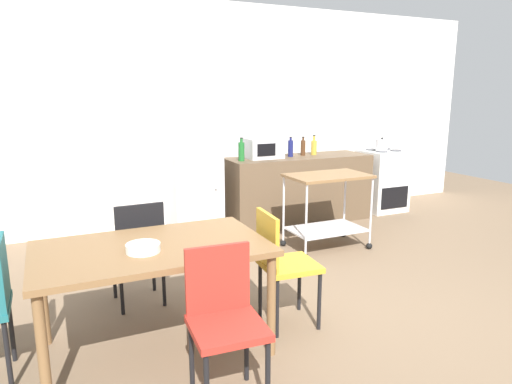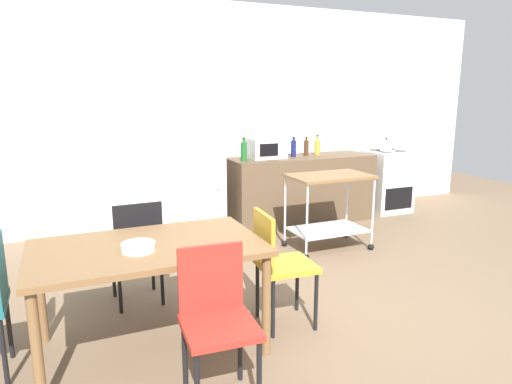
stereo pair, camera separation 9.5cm
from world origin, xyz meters
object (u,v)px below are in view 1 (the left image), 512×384
at_px(bottle_soda, 241,151).
at_px(bottle_sesame_oil, 303,147).
at_px(kitchen_cart, 327,199).
at_px(chair_mustard, 281,260).
at_px(chair_black, 138,246).
at_px(kettle, 382,145).
at_px(refrigerator, 193,172).
at_px(chair_red, 224,315).
at_px(bottle_hot_sauce, 314,147).
at_px(dining_table, 152,257).
at_px(bottle_vinegar, 291,148).
at_px(fruit_bowl, 143,248).
at_px(microwave, 263,148).
at_px(stove_oven, 382,180).

relative_size(bottle_soda, bottle_sesame_oil, 1.15).
bearing_deg(kitchen_cart, chair_mustard, -133.70).
distance_m(chair_black, kettle, 4.16).
bearing_deg(chair_mustard, refrigerator, 1.80).
height_order(chair_mustard, bottle_soda, bottle_soda).
relative_size(chair_red, kettle, 3.71).
bearing_deg(kitchen_cart, bottle_hot_sauce, 65.42).
bearing_deg(kettle, chair_black, -157.00).
bearing_deg(dining_table, refrigerator, 67.21).
bearing_deg(refrigerator, chair_mustard, -92.58).
relative_size(chair_mustard, bottle_vinegar, 3.34).
bearing_deg(bottle_soda, kitchen_cart, -60.14).
bearing_deg(refrigerator, fruit_bowl, -113.39).
bearing_deg(microwave, bottle_hot_sauce, 0.65).
bearing_deg(bottle_soda, refrigerator, 163.83).
height_order(refrigerator, kitchen_cart, refrigerator).
relative_size(bottle_vinegar, bottle_hot_sauce, 0.98).
bearing_deg(chair_mustard, chair_red, 136.30).
height_order(bottle_soda, bottle_sesame_oil, bottle_soda).
xyz_separation_m(chair_black, bottle_vinegar, (2.35, 1.71, 0.50)).
bearing_deg(kettle, bottle_sesame_oil, 173.46).
bearing_deg(chair_red, bottle_sesame_oil, 56.94).
height_order(bottle_vinegar, kettle, bottle_vinegar).
bearing_deg(refrigerator, bottle_sesame_oil, -1.42).
bearing_deg(bottle_vinegar, refrigerator, 176.55).
xyz_separation_m(bottle_sesame_oil, kettle, (1.23, -0.14, -0.01)).
height_order(kitchen_cart, bottle_soda, bottle_soda).
bearing_deg(bottle_vinegar, microwave, 176.19).
bearing_deg(kettle, bottle_hot_sauce, 172.81).
relative_size(dining_table, chair_red, 1.69).
bearing_deg(bottle_sesame_oil, stove_oven, -1.82).
bearing_deg(stove_oven, chair_black, -156.41).
xyz_separation_m(refrigerator, fruit_bowl, (-1.13, -2.62, 0.00)).
bearing_deg(bottle_hot_sauce, chair_black, -147.45).
relative_size(chair_mustard, kitchen_cart, 0.98).
height_order(stove_oven, bottle_sesame_oil, bottle_sesame_oil).
xyz_separation_m(chair_black, chair_red, (0.22, -1.40, 0.00)).
bearing_deg(bottle_sesame_oil, dining_table, -136.41).
bearing_deg(bottle_hot_sauce, chair_mustard, -125.94).
distance_m(refrigerator, bottle_sesame_oil, 1.57).
height_order(stove_oven, microwave, microwave).
distance_m(chair_black, bottle_hot_sauce, 3.29).
relative_size(chair_mustard, bottle_hot_sauce, 3.27).
height_order(bottle_soda, microwave, bottle_soda).
relative_size(microwave, bottle_vinegar, 1.72).
bearing_deg(microwave, bottle_soda, -162.46).
relative_size(microwave, fruit_bowl, 2.13).
bearing_deg(chair_black, stove_oven, -158.28).
bearing_deg(stove_oven, fruit_bowl, -147.83).
bearing_deg(microwave, bottle_sesame_oil, 1.49).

